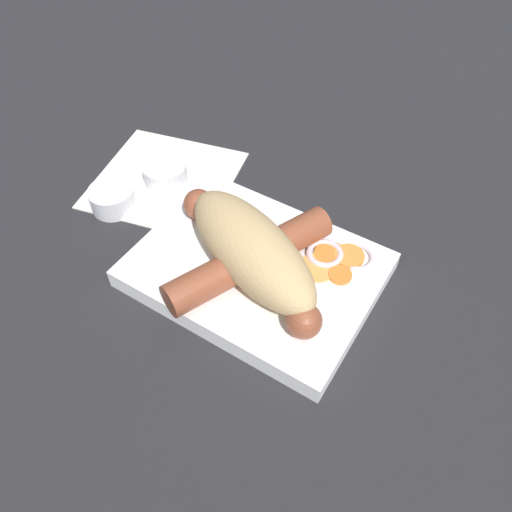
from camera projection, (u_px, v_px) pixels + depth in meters
The scene contains 8 objects.
ground_plane at pixel (256, 276), 0.49m from camera, with size 3.00×3.00×0.00m, color #232326.
food_tray at pixel (256, 270), 0.48m from camera, with size 0.22×0.17×0.02m.
bread_roll at pixel (249, 248), 0.45m from camera, with size 0.18×0.12×0.06m.
sausage at pixel (246, 257), 0.46m from camera, with size 0.19×0.17×0.03m.
pickled_veggies at pixel (335, 258), 0.47m from camera, with size 0.06×0.07×0.01m.
napkin at pixel (165, 179), 0.58m from camera, with size 0.19×0.19×0.00m.
condiment_cup_near at pixel (166, 175), 0.57m from camera, with size 0.05×0.05×0.02m.
condiment_cup_far at pixel (114, 198), 0.55m from camera, with size 0.05×0.05×0.02m.
Camera 1 is at (-0.16, 0.26, 0.38)m, focal length 35.00 mm.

